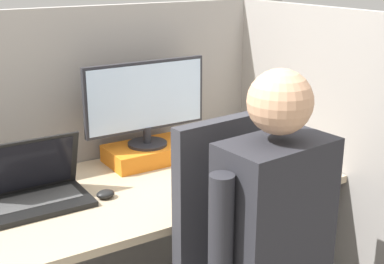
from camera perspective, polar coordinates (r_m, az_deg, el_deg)
The scene contains 10 objects.
cubicle_panel_back at distance 2.49m, azimuth -9.29°, elevation -3.22°, with size 2.01×0.04×1.41m.
cubicle_panel_right at distance 2.52m, azimuth 11.61°, elevation -3.04°, with size 0.04×1.38×1.41m.
desk at distance 2.22m, azimuth -5.06°, elevation -9.83°, with size 1.51×0.73×0.74m.
paper_box at distance 2.37m, azimuth -4.74°, elevation -2.25°, with size 0.36×0.22×0.08m.
monitor at distance 2.30m, azimuth -4.93°, elevation 3.40°, with size 0.56×0.17×0.37m.
laptop at distance 2.03m, azimuth -16.51°, elevation -6.14°, with size 0.38×0.24×0.24m.
mouse at distance 2.04m, azimuth -9.21°, elevation -6.56°, with size 0.07×0.06×0.03m.
stapler at distance 2.57m, azimuth 6.66°, elevation -0.95°, with size 0.04×0.17×0.05m.
carrot_toy at distance 1.99m, azimuth 2.91°, elevation -6.75°, with size 0.05×0.12×0.05m.
person at distance 1.64m, azimuth 9.53°, elevation -12.92°, with size 0.48×0.42×1.31m.
Camera 1 is at (-0.88, -1.40, 1.59)m, focal length 50.00 mm.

